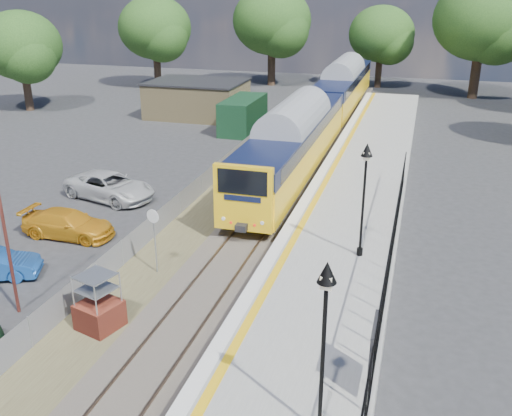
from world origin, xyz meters
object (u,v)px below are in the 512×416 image
at_px(brick_plinth, 98,303).
at_px(car_white, 110,186).
at_px(victorian_lamp_south, 325,310).
at_px(victorian_lamp_north, 365,174).
at_px(car_yellow, 68,224).
at_px(train, 324,107).
at_px(carpark_lamp, 1,211).
at_px(speed_sign, 154,230).

height_order(brick_plinth, car_white, brick_plinth).
bearing_deg(victorian_lamp_south, victorian_lamp_north, 91.15).
distance_m(brick_plinth, car_yellow, 8.35).
relative_size(train, car_yellow, 9.34).
height_order(carpark_lamp, car_white, carpark_lamp).
xyz_separation_m(train, car_yellow, (-8.09, -21.75, -1.71)).
height_order(carpark_lamp, car_yellow, carpark_lamp).
distance_m(speed_sign, carpark_lamp, 5.72).
bearing_deg(victorian_lamp_north, brick_plinth, -141.62).
distance_m(train, carpark_lamp, 28.70).
bearing_deg(car_white, carpark_lamp, -151.80).
bearing_deg(train, victorian_lamp_south, -80.18).
xyz_separation_m(train, car_white, (-8.79, -16.73, -1.62)).
height_order(victorian_lamp_north, car_yellow, victorian_lamp_north).
distance_m(train, brick_plinth, 28.28).
xyz_separation_m(victorian_lamp_north, car_white, (-14.09, 5.05, -3.58)).
bearing_deg(train, speed_sign, -96.15).
xyz_separation_m(victorian_lamp_north, speed_sign, (-7.88, -2.16, -2.38)).
distance_m(victorian_lamp_south, car_white, 21.06).
height_order(victorian_lamp_north, car_white, victorian_lamp_north).
xyz_separation_m(victorian_lamp_south, train, (-5.50, 31.79, -1.96)).
bearing_deg(victorian_lamp_south, train, 99.82).
height_order(speed_sign, car_yellow, speed_sign).
bearing_deg(train, victorian_lamp_north, -76.33).
bearing_deg(carpark_lamp, victorian_lamp_north, 28.63).
xyz_separation_m(victorian_lamp_north, brick_plinth, (-7.99, -6.33, -3.30)).
height_order(brick_plinth, car_yellow, brick_plinth).
height_order(speed_sign, carpark_lamp, carpark_lamp).
xyz_separation_m(brick_plinth, speed_sign, (0.11, 4.17, 0.92)).
relative_size(victorian_lamp_south, car_yellow, 1.05).
bearing_deg(speed_sign, victorian_lamp_south, -31.88).
height_order(victorian_lamp_south, car_white, victorian_lamp_south).
distance_m(speed_sign, car_yellow, 6.07).
xyz_separation_m(brick_plinth, carpark_lamp, (-3.40, 0.11, 2.91)).
height_order(victorian_lamp_south, train, victorian_lamp_south).
relative_size(brick_plinth, speed_sign, 0.74).
distance_m(victorian_lamp_south, car_yellow, 17.29).
xyz_separation_m(brick_plinth, car_white, (-6.10, 11.38, -0.27)).
distance_m(car_yellow, car_white, 5.07).
xyz_separation_m(brick_plinth, car_yellow, (-5.40, 6.36, -0.36)).
distance_m(carpark_lamp, car_white, 12.02).
height_order(car_yellow, car_white, car_white).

